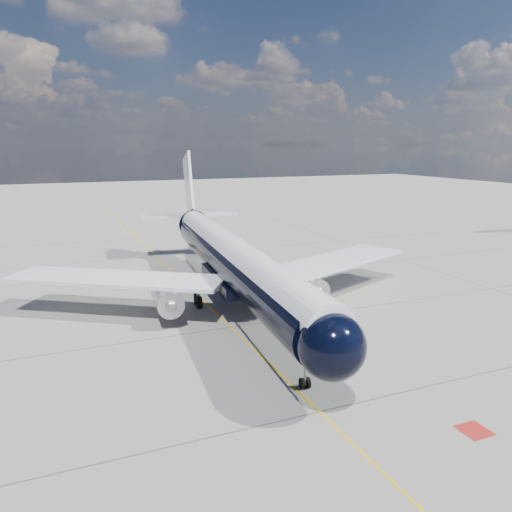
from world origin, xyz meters
The scene contains 4 objects.
ground centered at (0.00, 30.00, 0.00)m, with size 320.00×320.00×0.00m, color gray.
taxiway_centerline centered at (0.00, 25.00, 0.00)m, with size 0.16×160.00×0.01m, color #DDB10B.
red_marking centered at (6.80, -10.00, 0.00)m, with size 1.60×1.60×0.01m, color maroon.
main_airliner centered at (2.31, 16.11, 4.50)m, with size 41.08×50.21×14.50m.
Camera 1 is at (-13.71, -27.85, 15.23)m, focal length 35.00 mm.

